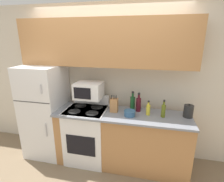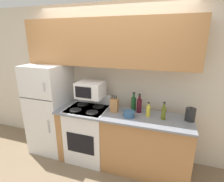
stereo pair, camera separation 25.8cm
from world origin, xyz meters
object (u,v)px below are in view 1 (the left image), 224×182
(bottle_wine_green, at_px, (133,103))
(stove, at_px, (87,134))
(kettle, at_px, (188,111))
(bottle_cooking_spray, at_px, (148,109))
(knife_block, at_px, (114,105))
(microwave, at_px, (89,90))
(bowl, at_px, (130,113))
(refrigerator, at_px, (46,111))
(bottle_olive_oil, at_px, (163,110))
(bottle_wine_red, at_px, (139,104))

(bottle_wine_green, bearing_deg, stove, -165.78)
(kettle, bearing_deg, bottle_cooking_spray, -174.95)
(knife_block, distance_m, bottle_wine_green, 0.31)
(stove, bearing_deg, microwave, 76.17)
(kettle, bearing_deg, bowl, -169.97)
(bottle_cooking_spray, xyz_separation_m, bottle_wine_green, (-0.25, 0.15, 0.03))
(bottle_wine_green, bearing_deg, kettle, -7.04)
(stove, relative_size, microwave, 2.57)
(knife_block, xyz_separation_m, kettle, (1.09, 0.05, -0.02))
(microwave, relative_size, kettle, 2.05)
(bowl, xyz_separation_m, kettle, (0.83, 0.15, 0.05))
(refrigerator, distance_m, stove, 0.84)
(stove, relative_size, knife_block, 4.00)
(microwave, bearing_deg, stove, -103.83)
(bottle_cooking_spray, relative_size, bottle_olive_oil, 0.85)
(stove, height_order, bottle_olive_oil, bottle_olive_oil)
(microwave, relative_size, knife_block, 1.56)
(refrigerator, xyz_separation_m, bottle_wine_red, (1.59, 0.07, 0.23))
(bowl, bearing_deg, kettle, 10.03)
(bottle_wine_red, distance_m, bottle_olive_oil, 0.39)
(refrigerator, xyz_separation_m, bottle_cooking_spray, (1.74, -0.03, 0.20))
(knife_block, bearing_deg, bottle_olive_oil, -2.40)
(stove, distance_m, bowl, 0.86)
(bottle_olive_oil, bearing_deg, bottle_cooking_spray, 172.93)
(bottle_cooking_spray, relative_size, kettle, 1.07)
(microwave, xyz_separation_m, bottle_cooking_spray, (0.95, -0.07, -0.21))
(kettle, bearing_deg, bottle_wine_green, 172.96)
(refrigerator, distance_m, knife_block, 1.24)
(microwave, distance_m, bottle_olive_oil, 1.18)
(refrigerator, xyz_separation_m, bowl, (1.48, -0.13, 0.16))
(bottle_cooking_spray, distance_m, bottle_olive_oil, 0.22)
(bottle_cooking_spray, relative_size, bottle_wine_green, 0.73)
(bottle_wine_red, distance_m, bottle_wine_green, 0.11)
(bottle_wine_green, distance_m, kettle, 0.82)
(bowl, bearing_deg, bottle_wine_green, 86.91)
(stove, distance_m, bottle_wine_green, 0.93)
(microwave, height_order, bottle_wine_red, microwave)
(refrigerator, relative_size, bottle_wine_red, 5.29)
(bottle_olive_oil, bearing_deg, stove, -179.78)
(knife_block, distance_m, bottle_wine_red, 0.38)
(bowl, xyz_separation_m, bottle_wine_red, (0.11, 0.20, 0.07))
(bottle_cooking_spray, height_order, bottle_wine_green, bottle_wine_green)
(bottle_cooking_spray, bearing_deg, bottle_wine_red, 145.81)
(knife_block, xyz_separation_m, bottle_wine_green, (0.27, 0.15, 0.01))
(stove, xyz_separation_m, microwave, (0.02, 0.10, 0.74))
(stove, distance_m, bottle_cooking_spray, 1.10)
(bottle_olive_oil, bearing_deg, refrigerator, 178.34)
(stove, relative_size, bottle_wine_red, 3.60)
(knife_block, bearing_deg, kettle, 2.43)
(stove, xyz_separation_m, bottle_wine_red, (0.82, 0.13, 0.55))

